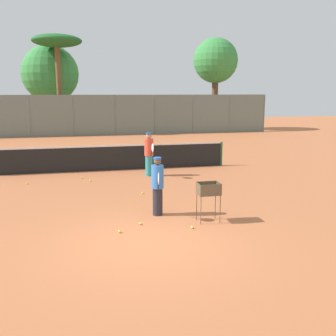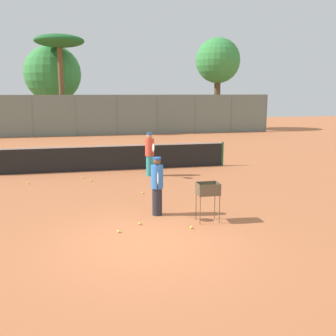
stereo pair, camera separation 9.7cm
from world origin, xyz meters
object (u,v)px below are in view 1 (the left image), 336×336
Objects in this scene: tennis_net at (111,157)px; ball_cart at (208,192)px; parked_car at (146,123)px; player_red_cap at (158,185)px; player_white_outfit at (149,154)px.

tennis_net reaches higher than ball_cart.
parked_car is at bearing 83.74° from ball_cart.
player_red_cap reaches higher than tennis_net.
ball_cart is 0.24× the size of parked_car.
player_white_outfit reaches higher than tennis_net.
tennis_net is at bearing -142.55° from player_white_outfit.
tennis_net is 7.52m from ball_cart.
tennis_net is 9.79× the size of ball_cart.
player_white_outfit is 1.08× the size of player_red_cap.
tennis_net is at bearing 103.85° from ball_cart.
player_white_outfit is 0.41× the size of parked_car.
ball_cart is at bearing -0.67° from player_white_outfit.
parked_car is (4.41, 16.46, 0.10)m from tennis_net.
player_white_outfit reaches higher than ball_cart.
player_red_cap is 1.40m from ball_cart.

